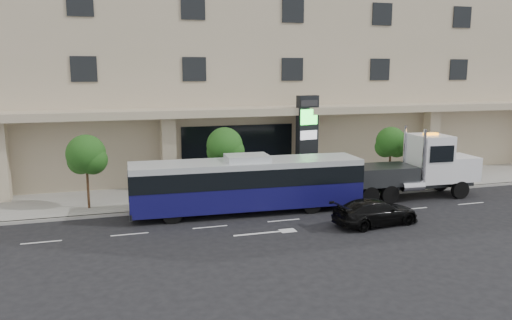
% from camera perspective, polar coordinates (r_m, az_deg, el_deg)
% --- Properties ---
extents(ground, '(120.00, 120.00, 0.00)m').
position_cam_1_polar(ground, '(28.21, 2.14, -6.07)').
color(ground, black).
rests_on(ground, ground).
extents(sidewalk, '(120.00, 6.00, 0.15)m').
position_cam_1_polar(sidewalk, '(32.80, -0.70, -3.63)').
color(sidewalk, gray).
rests_on(sidewalk, ground).
extents(curb, '(120.00, 0.30, 0.15)m').
position_cam_1_polar(curb, '(30.02, 0.90, -4.92)').
color(curb, gray).
rests_on(curb, ground).
extents(convention_center, '(60.00, 17.60, 20.00)m').
position_cam_1_polar(convention_center, '(42.04, -4.78, 12.94)').
color(convention_center, tan).
rests_on(convention_center, ground).
extents(tree_left, '(2.27, 2.20, 4.22)m').
position_cam_1_polar(tree_left, '(29.62, -18.79, 0.34)').
color(tree_left, '#422B19').
rests_on(tree_left, sidewalk).
extents(tree_mid, '(2.28, 2.20, 4.38)m').
position_cam_1_polar(tree_mid, '(30.36, -3.56, 1.37)').
color(tree_mid, '#422B19').
rests_on(tree_mid, sidewalk).
extents(tree_right, '(2.10, 2.00, 4.04)m').
position_cam_1_polar(tree_right, '(34.84, 15.19, 1.79)').
color(tree_right, '#422B19').
rests_on(tree_right, sidewalk).
extents(city_bus, '(13.06, 3.28, 3.28)m').
position_cam_1_polar(city_bus, '(27.98, -1.02, -2.67)').
color(city_bus, black).
rests_on(city_bus, ground).
extents(tow_truck, '(9.78, 2.78, 4.45)m').
position_cam_1_polar(tow_truck, '(32.93, 17.87, -0.94)').
color(tow_truck, '#2D3033').
rests_on(tow_truck, ground).
extents(black_sedan, '(4.88, 2.47, 1.36)m').
position_cam_1_polar(black_sedan, '(26.67, 13.50, -5.78)').
color(black_sedan, black).
rests_on(black_sedan, ground).
extents(signage_pylon, '(1.60, 0.86, 6.12)m').
position_cam_1_polar(signage_pylon, '(34.20, 5.85, 2.31)').
color(signage_pylon, black).
rests_on(signage_pylon, sidewalk).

